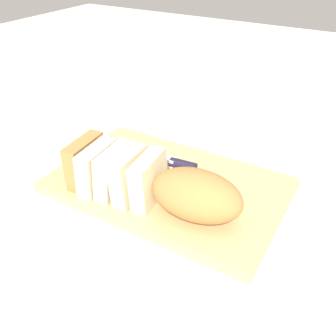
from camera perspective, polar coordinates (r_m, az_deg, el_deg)
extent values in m
plane|color=silver|center=(0.72, 0.00, -3.33)|extent=(3.00, 3.00, 0.00)
cube|color=tan|center=(0.71, 0.00, -2.68)|extent=(0.44, 0.28, 0.02)
ellipsoid|color=#A8753D|center=(0.60, 4.41, -4.21)|extent=(0.16, 0.10, 0.09)
cube|color=beige|center=(0.64, -3.20, -1.77)|extent=(0.04, 0.09, 0.09)
cube|color=beige|center=(0.65, -5.89, -1.16)|extent=(0.04, 0.09, 0.09)
cube|color=beige|center=(0.67, -8.36, -0.46)|extent=(0.04, 0.09, 0.09)
cube|color=beige|center=(0.68, -10.95, -0.01)|extent=(0.04, 0.09, 0.09)
cube|color=#A8753D|center=(0.70, -12.68, 1.04)|extent=(0.04, 0.09, 0.09)
cube|color=silver|center=(0.79, -6.38, 2.08)|extent=(0.21, 0.04, 0.00)
cylinder|color=black|center=(0.73, 2.33, 0.42)|extent=(0.06, 0.03, 0.02)
cube|color=silver|center=(0.74, 0.41, 0.84)|extent=(0.02, 0.02, 0.02)
sphere|color=tan|center=(0.73, -1.73, -0.58)|extent=(0.01, 0.01, 0.01)
sphere|color=tan|center=(0.72, 2.27, -1.09)|extent=(0.01, 0.01, 0.01)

